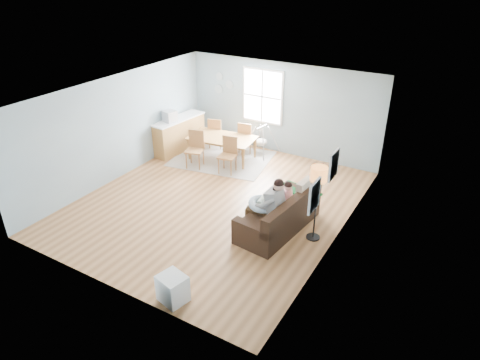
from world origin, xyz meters
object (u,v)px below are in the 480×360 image
Objects in this scene: chair_sw at (195,146)px; toddler at (283,195)px; father at (268,204)px; chair_ne at (246,136)px; dining_table at (222,148)px; chair_nw at (216,131)px; chair_se at (228,152)px; counter at (179,134)px; sofa at (281,217)px; baby_swing at (261,141)px; floor_lamp at (318,180)px; storage_cube at (172,288)px; monitor at (170,116)px.

toddler is at bearing -23.79° from chair_sw.
chair_ne is (-2.53, 3.50, -0.18)m from father.
chair_nw reaches higher than dining_table.
chair_se is at bearing -50.90° from dining_table.
counter is at bearing 148.74° from father.
chair_ne is 0.52× the size of counter.
sofa is 2.28× the size of chair_nw.
father reaches higher than baby_swing.
floor_lamp is 4.74m from chair_ne.
floor_lamp is at bearing -34.16° from chair_nw.
chair_nw is (-4.41, 2.99, -0.82)m from floor_lamp.
sofa is 2.29× the size of chair_ne.
chair_nw is (-3.49, 3.33, -0.18)m from father.
chair_se is 1.67m from chair_nw.
counter reaches higher than chair_se.
chair_se reaches higher than chair_nw.
storage_cube is 0.55× the size of baby_swing.
sofa is 4.11× the size of storage_cube.
sofa is at bearing -26.34° from chair_sw.
chair_sw is 1.27m from counter.
floor_lamp is at bearing -42.47° from chair_ne.
monitor is (-0.91, -1.03, 0.63)m from chair_nw.
sofa is 4.77m from chair_nw.
chair_nw is 0.98m from chair_ne.
chair_nw is (-3.61, 2.83, -0.18)m from toddler.
chair_sw is (-0.39, -0.75, 0.26)m from dining_table.
chair_sw reaches higher than sofa.
dining_table is at bearing 114.26° from storage_cube.
toddler is 0.90× the size of chair_nw.
sofa is 5.13m from counter.
floor_lamp is at bearing -21.50° from chair_sw.
toddler reaches higher than counter.
floor_lamp is 1.69× the size of baby_swing.
dining_table is 0.87m from chair_ne.
toddler is 4.00m from chair_ne.
chair_ne is at bearing 32.43° from monitor.
chair_sw is 1.35m from chair_nw.
chair_se is 2.42× the size of monitor.
storage_cube is at bearing -100.95° from toddler.
dining_table is at bearing 3.53° from counter.
monitor is at bearing 164.47° from chair_sw.
dining_table is (-2.90, 2.75, -0.40)m from father.
toddler is 0.91× the size of chair_ne.
counter reaches higher than dining_table.
floor_lamp is 1.60× the size of chair_sw.
chair_nw reaches higher than storage_cube.
toddler is (-0.05, 0.21, 0.43)m from sofa.
chair_se is at bearing -44.71° from chair_nw.
father is at bearing -49.94° from dining_table.
chair_sw is 1.07× the size of chair_ne.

